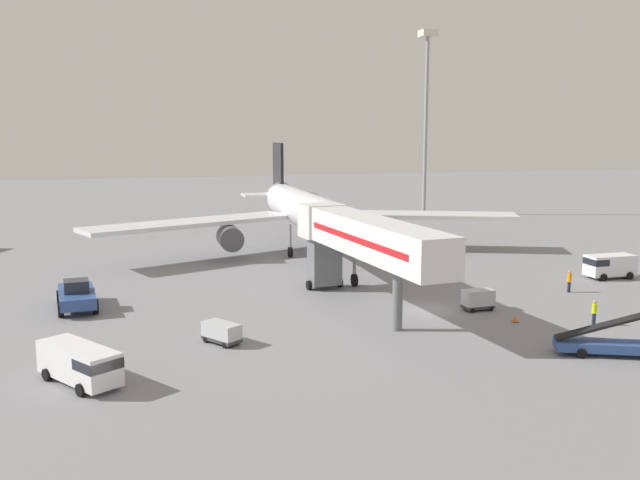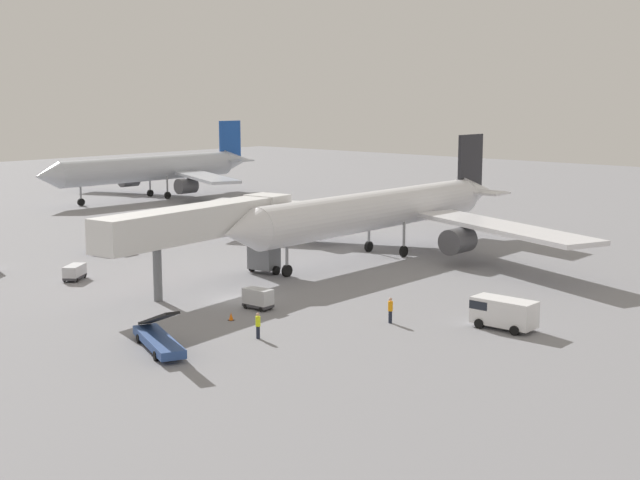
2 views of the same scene
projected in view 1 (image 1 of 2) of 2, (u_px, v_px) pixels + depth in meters
ground_plane at (429, 310)px, 53.31m from camera, size 300.00×300.00×0.00m
airplane_at_gate at (311, 214)px, 74.34m from camera, size 47.74×43.37×11.73m
jet_bridge at (361, 238)px, 52.66m from camera, size 5.64×21.45×7.22m
pushback_tug at (77, 295)px, 53.33m from camera, size 3.41×6.58×2.31m
belt_loader_truck at (616, 343)px, 42.43m from camera, size 7.21×4.27×3.34m
service_van_far_right at (81, 363)px, 37.67m from camera, size 4.76×5.70×2.07m
service_van_near_center at (609, 265)px, 64.23m from camera, size 4.49×2.25×2.15m
baggage_cart_rear_left at (222, 332)px, 44.88m from camera, size 2.49×2.82×1.34m
baggage_cart_mid_right at (478, 299)px, 53.03m from camera, size 2.35×1.36×1.57m
ground_crew_worker_foreground at (569, 281)px, 58.77m from camera, size 0.36×0.36×1.87m
ground_crew_worker_midground at (594, 312)px, 48.97m from camera, size 0.36×0.36×1.79m
safety_cone_alpha at (515, 318)px, 49.81m from camera, size 0.39×0.39×0.59m
apron_light_mast at (427, 90)px, 108.47m from camera, size 2.40×2.40×28.31m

